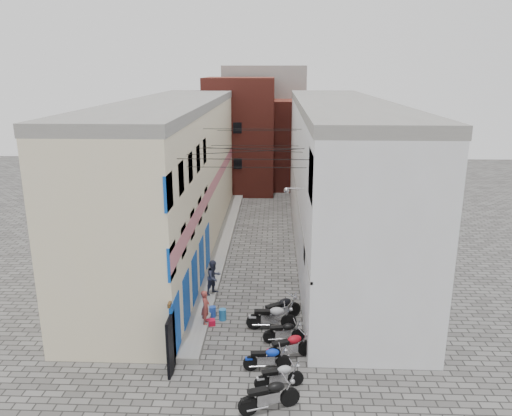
# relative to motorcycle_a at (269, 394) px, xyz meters

# --- Properties ---
(ground) EXTENTS (90.00, 90.00, 0.00)m
(ground) POSITION_rel_motorcycle_a_xyz_m (-1.09, 2.48, -0.61)
(ground) COLOR #4E4C49
(ground) RESTS_ON ground
(plinth) EXTENTS (0.90, 26.00, 0.25)m
(plinth) POSITION_rel_motorcycle_a_xyz_m (-3.14, 15.48, -0.48)
(plinth) COLOR gray
(plinth) RESTS_ON ground
(building_left) EXTENTS (5.10, 27.00, 9.00)m
(building_left) POSITION_rel_motorcycle_a_xyz_m (-6.08, 15.43, 3.89)
(building_left) COLOR beige
(building_left) RESTS_ON ground
(building_right) EXTENTS (5.94, 26.00, 9.00)m
(building_right) POSITION_rel_motorcycle_a_xyz_m (3.90, 15.48, 3.90)
(building_right) COLOR white
(building_right) RESTS_ON ground
(building_far_brick_left) EXTENTS (6.00, 6.00, 10.00)m
(building_far_brick_left) POSITION_rel_motorcycle_a_xyz_m (-3.09, 30.48, 4.39)
(building_far_brick_left) COLOR maroon
(building_far_brick_left) RESTS_ON ground
(building_far_brick_right) EXTENTS (5.00, 6.00, 8.00)m
(building_far_brick_right) POSITION_rel_motorcycle_a_xyz_m (1.91, 32.48, 3.39)
(building_far_brick_right) COLOR maroon
(building_far_brick_right) RESTS_ON ground
(building_far_concrete) EXTENTS (8.00, 5.00, 11.00)m
(building_far_concrete) POSITION_rel_motorcycle_a_xyz_m (-1.09, 36.48, 4.89)
(building_far_concrete) COLOR gray
(building_far_concrete) RESTS_ON ground
(far_shopfront) EXTENTS (2.00, 0.30, 2.40)m
(far_shopfront) POSITION_rel_motorcycle_a_xyz_m (-1.09, 27.68, 0.59)
(far_shopfront) COLOR black
(far_shopfront) RESTS_ON ground
(overhead_wires) EXTENTS (5.80, 13.02, 1.32)m
(overhead_wires) POSITION_rel_motorcycle_a_xyz_m (-1.09, 10.13, 6.51)
(overhead_wires) COLOR black
(overhead_wires) RESTS_ON ground
(motorcycle_a) EXTENTS (2.20, 1.35, 1.22)m
(motorcycle_a) POSITION_rel_motorcycle_a_xyz_m (0.00, 0.00, 0.00)
(motorcycle_a) COLOR black
(motorcycle_a) RESTS_ON ground
(motorcycle_b) EXTENTS (1.87, 1.02, 1.03)m
(motorcycle_b) POSITION_rel_motorcycle_a_xyz_m (0.33, 1.20, -0.09)
(motorcycle_b) COLOR #9D9EA2
(motorcycle_b) RESTS_ON ground
(motorcycle_c) EXTENTS (1.85, 0.74, 1.04)m
(motorcycle_c) POSITION_rel_motorcycle_a_xyz_m (-0.11, 2.28, -0.09)
(motorcycle_c) COLOR #0B2CA7
(motorcycle_c) RESTS_ON ground
(motorcycle_d) EXTENTS (2.10, 1.42, 1.17)m
(motorcycle_d) POSITION_rel_motorcycle_a_xyz_m (0.72, 3.01, -0.02)
(motorcycle_d) COLOR #A20B17
(motorcycle_d) RESTS_ON ground
(motorcycle_e) EXTENTS (1.79, 0.81, 1.00)m
(motorcycle_e) POSITION_rel_motorcycle_a_xyz_m (0.53, 4.25, -0.11)
(motorcycle_e) COLOR black
(motorcycle_e) RESTS_ON ground
(motorcycle_f) EXTENTS (2.17, 0.75, 1.25)m
(motorcycle_f) POSITION_rel_motorcycle_a_xyz_m (0.02, 5.27, 0.01)
(motorcycle_f) COLOR #9D9DA1
(motorcycle_f) RESTS_ON ground
(motorcycle_g) EXTENTS (2.14, 1.75, 1.23)m
(motorcycle_g) POSITION_rel_motorcycle_a_xyz_m (0.41, 6.03, 0.01)
(motorcycle_g) COLOR black
(motorcycle_g) RESTS_ON ground
(person_a) EXTENTS (0.38, 0.56, 1.50)m
(person_a) POSITION_rel_motorcycle_a_xyz_m (-2.79, 5.23, 0.39)
(person_a) COLOR #9B3E38
(person_a) RESTS_ON plinth
(person_b) EXTENTS (1.02, 1.04, 1.69)m
(person_b) POSITION_rel_motorcycle_a_xyz_m (-2.79, 8.15, 0.49)
(person_b) COLOR #2E3245
(person_b) RESTS_ON plinth
(water_jug_near) EXTENTS (0.35, 0.35, 0.51)m
(water_jug_near) POSITION_rel_motorcycle_a_xyz_m (-2.16, 6.00, -0.35)
(water_jug_near) COLOR #226FAE
(water_jug_near) RESTS_ON ground
(water_jug_far) EXTENTS (0.37, 0.37, 0.48)m
(water_jug_far) POSITION_rel_motorcycle_a_xyz_m (-2.64, 6.27, -0.37)
(water_jug_far) COLOR blue
(water_jug_far) RESTS_ON ground
(red_crate) EXTENTS (0.47, 0.40, 0.25)m
(red_crate) POSITION_rel_motorcycle_a_xyz_m (-2.64, 5.50, -0.48)
(red_crate) COLOR red
(red_crate) RESTS_ON ground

